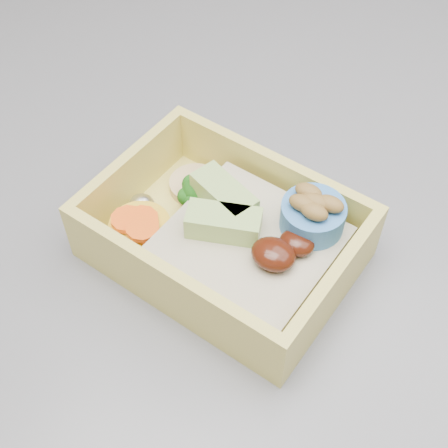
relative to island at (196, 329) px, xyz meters
The scene contains 3 objects.
ground 0.47m from the island, 90.00° to the left, with size 3.50×3.50×0.00m, color beige.
island is the anchor object (origin of this frame).
bento_box 0.52m from the island, 46.65° to the right, with size 0.21×0.17×0.07m.
Camera 1 is at (0.27, -0.51, 1.33)m, focal length 50.00 mm.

